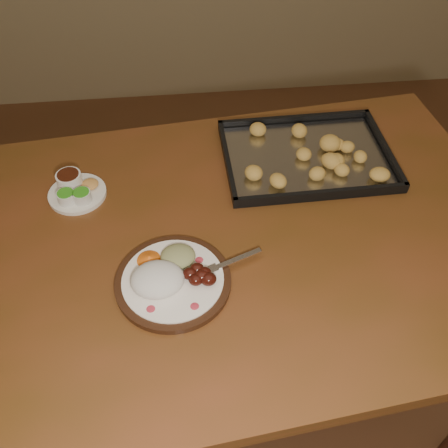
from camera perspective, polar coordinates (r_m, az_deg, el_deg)
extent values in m
cube|color=brown|center=(1.15, -2.71, -2.41)|extent=(1.59, 1.05, 0.04)
cylinder|color=#432014|center=(1.85, 16.72, 2.35)|extent=(0.07, 0.07, 0.71)
cylinder|color=black|center=(1.06, -5.83, -6.58)|extent=(0.24, 0.24, 0.01)
cylinder|color=white|center=(1.05, -5.87, -6.32)|extent=(0.21, 0.21, 0.01)
ellipsoid|color=#BC2D3E|center=(1.01, -8.37, -9.58)|extent=(0.02, 0.02, 0.00)
ellipsoid|color=#BC2D3E|center=(1.01, -3.38, -9.36)|extent=(0.02, 0.02, 0.00)
ellipsoid|color=#BC2D3E|center=(1.07, -2.85, -4.13)|extent=(0.02, 0.02, 0.00)
ellipsoid|color=#BC2D3E|center=(1.06, -10.15, -6.16)|extent=(0.02, 0.02, 0.00)
ellipsoid|color=silver|center=(1.04, -7.63, -6.30)|extent=(0.12, 0.11, 0.05)
ellipsoid|color=#4A140A|center=(1.03, -3.23, -6.37)|extent=(0.03, 0.03, 0.02)
ellipsoid|color=#4A140A|center=(1.04, -2.29, -5.58)|extent=(0.03, 0.03, 0.02)
ellipsoid|color=#4A140A|center=(1.04, -3.13, -5.13)|extent=(0.03, 0.03, 0.02)
ellipsoid|color=#4A140A|center=(1.03, -1.79, -6.32)|extent=(0.03, 0.03, 0.02)
ellipsoid|color=#4A140A|center=(1.04, -3.92, -5.67)|extent=(0.03, 0.03, 0.02)
ellipsoid|color=#4A140A|center=(1.03, -2.56, -5.96)|extent=(0.03, 0.03, 0.02)
ellipsoid|color=tan|center=(1.07, -5.28, -3.70)|extent=(0.08, 0.08, 0.03)
cone|color=orange|center=(1.08, -8.54, -3.88)|extent=(0.08, 0.08, 0.02)
cube|color=white|center=(1.07, 1.48, -4.06)|extent=(0.11, 0.05, 0.00)
cube|color=white|center=(1.05, -1.56, -5.23)|extent=(0.04, 0.03, 0.00)
cylinder|color=white|center=(1.04, -2.39, -5.96)|extent=(0.03, 0.01, 0.00)
cylinder|color=white|center=(1.05, -2.52, -5.75)|extent=(0.03, 0.01, 0.00)
cylinder|color=white|center=(1.05, -2.65, -5.54)|extent=(0.03, 0.01, 0.00)
cylinder|color=white|center=(1.05, -2.78, -5.33)|extent=(0.03, 0.01, 0.00)
cylinder|color=white|center=(1.28, -16.40, 3.34)|extent=(0.14, 0.14, 0.01)
cylinder|color=silver|center=(1.25, -17.56, 2.96)|extent=(0.04, 0.04, 0.03)
cylinder|color=#36981E|center=(1.24, -17.70, 3.39)|extent=(0.04, 0.04, 0.00)
cylinder|color=silver|center=(1.24, -15.91, 3.07)|extent=(0.04, 0.04, 0.03)
cylinder|color=#36981E|center=(1.24, -16.03, 3.51)|extent=(0.04, 0.04, 0.00)
cylinder|color=white|center=(1.29, -17.25, 4.84)|extent=(0.06, 0.06, 0.04)
cylinder|color=#361409|center=(1.28, -17.42, 5.42)|extent=(0.05, 0.05, 0.00)
ellipsoid|color=#E2AC50|center=(1.28, -15.07, 4.43)|extent=(0.04, 0.04, 0.01)
cube|color=black|center=(1.35, 9.39, 7.46)|extent=(0.44, 0.33, 0.01)
cube|color=black|center=(1.46, 8.02, 11.80)|extent=(0.43, 0.02, 0.02)
cube|color=black|center=(1.23, 11.14, 3.36)|extent=(0.43, 0.02, 0.02)
cube|color=black|center=(1.41, 17.87, 8.34)|extent=(0.02, 0.32, 0.02)
cube|color=black|center=(1.30, 0.38, 7.31)|extent=(0.02, 0.32, 0.02)
cube|color=silver|center=(1.35, 9.42, 7.65)|extent=(0.41, 0.30, 0.00)
ellipsoid|color=gold|center=(1.35, 11.76, 8.39)|extent=(0.05, 0.05, 0.03)
ellipsoid|color=gold|center=(1.39, 13.42, 9.25)|extent=(0.06, 0.06, 0.03)
ellipsoid|color=gold|center=(1.40, 10.64, 10.32)|extent=(0.07, 0.07, 0.03)
ellipsoid|color=gold|center=(1.38, 10.23, 9.70)|extent=(0.06, 0.06, 0.03)
ellipsoid|color=gold|center=(1.39, 7.89, 10.30)|extent=(0.06, 0.06, 0.03)
ellipsoid|color=gold|center=(1.35, 7.82, 9.00)|extent=(0.07, 0.07, 0.03)
ellipsoid|color=gold|center=(1.33, 4.88, 8.80)|extent=(0.06, 0.06, 0.03)
ellipsoid|color=gold|center=(1.32, 6.37, 8.08)|extent=(0.05, 0.05, 0.03)
ellipsoid|color=gold|center=(1.29, 4.50, 7.30)|extent=(0.06, 0.06, 0.03)
ellipsoid|color=gold|center=(1.27, 7.62, 6.30)|extent=(0.07, 0.07, 0.03)
ellipsoid|color=gold|center=(1.30, 9.39, 7.20)|extent=(0.06, 0.06, 0.03)
ellipsoid|color=gold|center=(1.29, 11.30, 6.49)|extent=(0.06, 0.06, 0.03)
ellipsoid|color=gold|center=(1.29, 12.30, 6.26)|extent=(0.07, 0.07, 0.03)
ellipsoid|color=gold|center=(1.36, 14.77, 7.91)|extent=(0.06, 0.06, 0.03)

